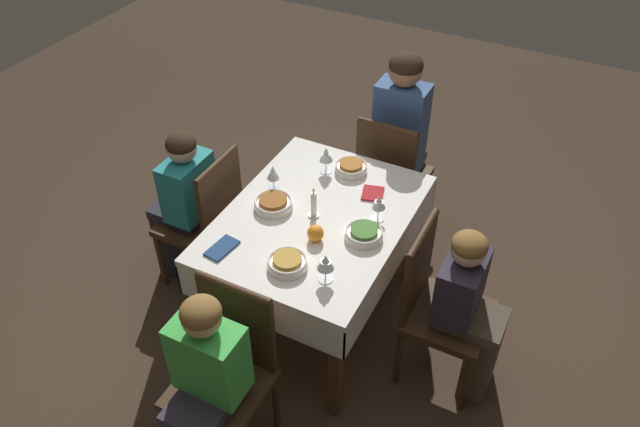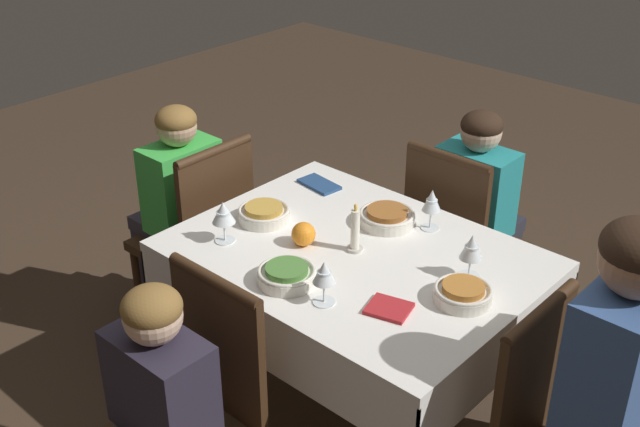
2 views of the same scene
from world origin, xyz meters
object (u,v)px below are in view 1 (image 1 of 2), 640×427
person_child_green (204,387)px  bowl_west (352,167)px  bowl_south (273,203)px  candle_centerpiece (314,206)px  napkin_red_folded (373,193)px  wine_glass_north (379,203)px  wine_glass_east (326,263)px  chair_east (227,367)px  bowl_east (287,262)px  person_child_teal (182,201)px  orange_fruit (315,233)px  chair_south (207,217)px  person_child_dark (471,308)px  wine_glass_west (326,155)px  wine_glass_south (273,173)px  person_adult_denim (402,134)px  bowl_north (364,233)px  dining_table (316,231)px  chair_north (436,301)px  napkin_spare_side (222,248)px  chair_west (390,174)px

person_child_green → bowl_west: (-1.40, 0.02, 0.22)m
bowl_south → candle_centerpiece: (-0.03, 0.21, 0.04)m
bowl_south → napkin_red_folded: (-0.33, 0.41, -0.02)m
bowl_south → wine_glass_north: bearing=107.5°
wine_glass_east → chair_east: bearing=-29.6°
bowl_east → person_child_teal: bearing=-111.7°
bowl_south → bowl_west: bearing=153.9°
chair_east → orange_fruit: 0.73m
person_child_teal → orange_fruit: 0.96m
wine_glass_east → napkin_red_folded: 0.67m
chair_south → person_child_teal: 0.17m
person_child_dark → napkin_red_folded: bearing=63.5°
bowl_east → wine_glass_west: bearing=-166.8°
person_child_green → wine_glass_south: (-1.07, -0.28, 0.30)m
chair_south → wine_glass_north: chair_south is taller
wine_glass_east → bowl_south: 0.57m
chair_south → bowl_east: (0.35, 0.72, 0.28)m
person_adult_denim → person_child_green: (1.95, -0.11, -0.14)m
person_child_green → bowl_north: bearing=72.6°
bowl_south → bowl_north: (0.00, 0.50, 0.00)m
chair_south → person_child_dark: 1.52m
wine_glass_north → dining_table: bearing=-67.3°
bowl_west → bowl_south: bearing=-26.1°
person_adult_denim → napkin_red_folded: size_ratio=8.42×
person_child_teal → wine_glass_east: person_child_teal is taller
dining_table → bowl_south: size_ratio=5.88×
person_child_green → bowl_south: bearing=102.2°
napkin_red_folded → wine_glass_north: bearing=30.6°
chair_north → candle_centerpiece: bearing=87.2°
wine_glass_north → napkin_spare_side: (0.53, -0.57, -0.09)m
napkin_spare_side → bowl_east: bearing=96.6°
wine_glass_south → napkin_red_folded: 0.53m
chair_south → person_child_dark: size_ratio=0.94×
bowl_north → chair_west: bearing=-167.5°
person_child_teal → bowl_east: 0.98m
bowl_north → orange_fruit: 0.23m
person_child_teal → wine_glass_north: 1.17m
candle_centerpiece → napkin_spare_side: bearing=-34.0°
wine_glass_east → wine_glass_south: 0.71m
person_child_dark → napkin_spare_side: (0.37, -1.13, 0.22)m
dining_table → wine_glass_east: size_ratio=7.86×
wine_glass_east → wine_glass_north: 0.49m
orange_fruit → bowl_south: bearing=-111.2°
chair_south → bowl_east: chair_south is taller
bowl_east → orange_fruit: (-0.22, 0.03, 0.01)m
wine_glass_west → wine_glass_east: size_ratio=1.02×
chair_north → bowl_east: bearing=118.2°
person_adult_denim → bowl_north: size_ratio=6.74×
person_child_green → bowl_south: (-0.94, -0.20, 0.22)m
bowl_east → orange_fruit: 0.22m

